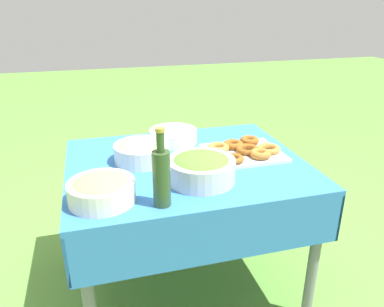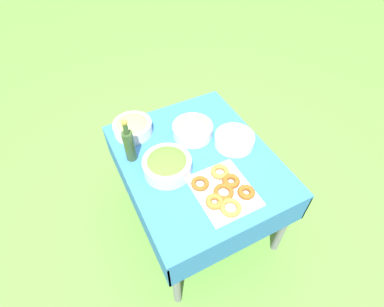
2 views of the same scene
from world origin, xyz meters
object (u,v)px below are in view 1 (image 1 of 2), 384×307
donut_platter (244,151)px  plate_stack (173,136)px  olive_oil_bottle (162,176)px  pasta_bowl (142,150)px  salad_bowl (201,167)px  fruit_bowl (101,189)px

donut_platter → plate_stack: plate_stack is taller
donut_platter → plate_stack: bearing=-40.8°
donut_platter → olive_oil_bottle: bearing=37.5°
pasta_bowl → salad_bowl: bearing=127.2°
salad_bowl → plate_stack: 0.48m
pasta_bowl → olive_oil_bottle: size_ratio=0.87×
salad_bowl → fruit_bowl: 0.42m
fruit_bowl → donut_platter: bearing=-157.9°
olive_oil_bottle → fruit_bowl: bearing=-21.9°
plate_stack → pasta_bowl: bearing=46.1°
salad_bowl → plate_stack: salad_bowl is taller
donut_platter → salad_bowl: bearing=37.1°
plate_stack → fruit_bowl: bearing=53.8°
salad_bowl → olive_oil_bottle: 0.26m
donut_platter → pasta_bowl: bearing=-6.8°
pasta_bowl → fruit_bowl: size_ratio=1.03×
pasta_bowl → donut_platter: bearing=173.2°
plate_stack → olive_oil_bottle: bearing=73.9°
olive_oil_bottle → salad_bowl: bearing=-142.1°
pasta_bowl → fruit_bowl: bearing=59.2°
plate_stack → olive_oil_bottle: (0.18, 0.64, 0.09)m
plate_stack → fruit_bowl: size_ratio=1.00×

